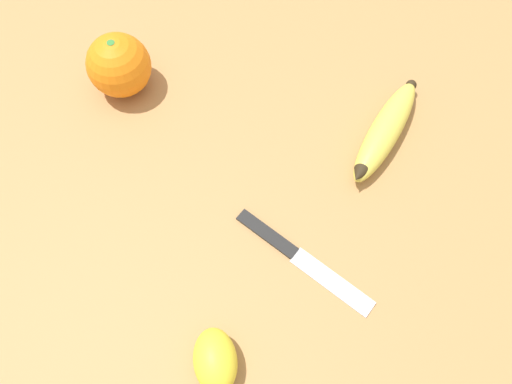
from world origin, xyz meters
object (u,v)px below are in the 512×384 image
Objects in this scene: lemon at (217,361)px; paring_knife at (298,256)px; banana at (385,131)px; orange at (119,65)px.

paring_knife is at bearing -29.31° from lemon.
banana reaches higher than paring_knife.
banana is 2.11× the size of orange.
orange is 0.35m from paring_knife.
lemon is at bearing -5.37° from banana.
banana is at bearing -177.17° from paring_knife.
lemon is 0.45× the size of paring_knife.
paring_knife is at bearing -4.98° from banana.
banana is 1.05× the size of paring_knife.
orange is at bearing 28.07° from lemon.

